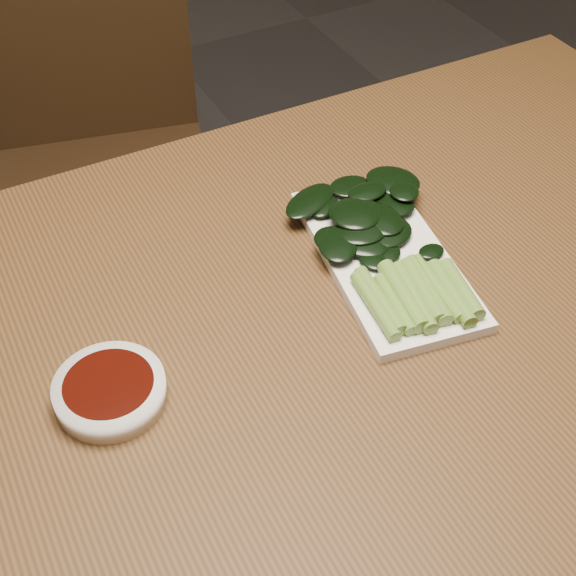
{
  "coord_description": "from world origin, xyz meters",
  "views": [
    {
      "loc": [
        -0.29,
        -0.52,
        1.4
      ],
      "look_at": [
        0.01,
        0.05,
        0.76
      ],
      "focal_mm": 50.0,
      "sensor_mm": 36.0,
      "label": 1
    }
  ],
  "objects_px": {
    "sauce_bowl": "(110,391)",
    "gai_lan": "(382,241)",
    "chair_far": "(102,148)",
    "serving_plate": "(385,258)",
    "table": "(301,368)"
  },
  "relations": [
    {
      "from": "sauce_bowl",
      "to": "gai_lan",
      "type": "height_order",
      "value": "gai_lan"
    },
    {
      "from": "gai_lan",
      "to": "serving_plate",
      "type": "bearing_deg",
      "value": -90.57
    },
    {
      "from": "chair_far",
      "to": "serving_plate",
      "type": "bearing_deg",
      "value": -66.54
    },
    {
      "from": "chair_far",
      "to": "gai_lan",
      "type": "distance_m",
      "value": 0.83
    },
    {
      "from": "sauce_bowl",
      "to": "gai_lan",
      "type": "distance_m",
      "value": 0.36
    },
    {
      "from": "table",
      "to": "gai_lan",
      "type": "bearing_deg",
      "value": 22.01
    },
    {
      "from": "sauce_bowl",
      "to": "chair_far",
      "type": "bearing_deg",
      "value": 75.32
    },
    {
      "from": "table",
      "to": "chair_far",
      "type": "xyz_separation_m",
      "value": [
        -0.0,
        0.82,
        -0.19
      ]
    },
    {
      "from": "chair_far",
      "to": "sauce_bowl",
      "type": "relative_size",
      "value": 7.91
    },
    {
      "from": "table",
      "to": "serving_plate",
      "type": "height_order",
      "value": "serving_plate"
    },
    {
      "from": "chair_far",
      "to": "gai_lan",
      "type": "relative_size",
      "value": 2.95
    },
    {
      "from": "sauce_bowl",
      "to": "gai_lan",
      "type": "bearing_deg",
      "value": 8.73
    },
    {
      "from": "table",
      "to": "chair_far",
      "type": "relative_size",
      "value": 1.57
    },
    {
      "from": "chair_far",
      "to": "serving_plate",
      "type": "relative_size",
      "value": 2.89
    },
    {
      "from": "sauce_bowl",
      "to": "serving_plate",
      "type": "xyz_separation_m",
      "value": [
        0.36,
        0.04,
        -0.01
      ]
    }
  ]
}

